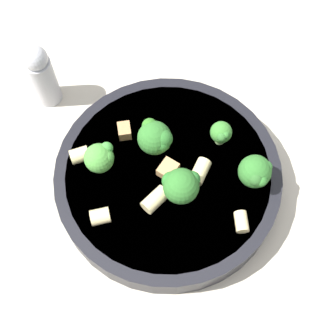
{
  "coord_description": "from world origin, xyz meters",
  "views": [
    {
      "loc": [
        0.14,
        0.17,
        0.51
      ],
      "look_at": [
        0.0,
        0.0,
        0.05
      ],
      "focal_mm": 50.0,
      "sensor_mm": 36.0,
      "label": 1
    }
  ],
  "objects": [
    {
      "name": "ground_plane",
      "position": [
        0.0,
        0.0,
        0.0
      ],
      "size": [
        2.0,
        2.0,
        0.0
      ],
      "primitive_type": "plane",
      "color": "#BCB29E"
    },
    {
      "name": "pasta_bowl",
      "position": [
        0.0,
        0.0,
        0.02
      ],
      "size": [
        0.26,
        0.26,
        0.04
      ],
      "color": "black",
      "rests_on": "ground_plane"
    },
    {
      "name": "broccoli_floret_0",
      "position": [
        -0.01,
        -0.03,
        0.06
      ],
      "size": [
        0.04,
        0.04,
        0.04
      ],
      "color": "#93B766",
      "rests_on": "pasta_bowl"
    },
    {
      "name": "broccoli_floret_1",
      "position": [
        -0.07,
        0.01,
        0.06
      ],
      "size": [
        0.02,
        0.02,
        0.03
      ],
      "color": "#84AD60",
      "rests_on": "pasta_bowl"
    },
    {
      "name": "broccoli_floret_2",
      "position": [
        -0.07,
        0.07,
        0.06
      ],
      "size": [
        0.04,
        0.04,
        0.04
      ],
      "color": "#9EC175",
      "rests_on": "pasta_bowl"
    },
    {
      "name": "broccoli_floret_3",
      "position": [
        0.05,
        -0.05,
        0.06
      ],
      "size": [
        0.04,
        0.03,
        0.04
      ],
      "color": "#9EC175",
      "rests_on": "pasta_bowl"
    },
    {
      "name": "broccoli_floret_4",
      "position": [
        0.01,
        0.03,
        0.06
      ],
      "size": [
        0.04,
        0.04,
        0.04
      ],
      "color": "#84AD60",
      "rests_on": "pasta_bowl"
    },
    {
      "name": "rigatoni_0",
      "position": [
        0.03,
        0.02,
        0.05
      ],
      "size": [
        0.03,
        0.02,
        0.02
      ],
      "primitive_type": "cylinder",
      "rotation": [
        1.57,
        0.0,
        1.7
      ],
      "color": "beige",
      "rests_on": "pasta_bowl"
    },
    {
      "name": "rigatoni_1",
      "position": [
        -0.03,
        0.02,
        0.05
      ],
      "size": [
        0.03,
        0.03,
        0.02
      ],
      "primitive_type": "cylinder",
      "rotation": [
        1.57,
        0.0,
        2.05
      ],
      "color": "beige",
      "rests_on": "pasta_bowl"
    },
    {
      "name": "rigatoni_2",
      "position": [
        0.09,
        0.0,
        0.05
      ],
      "size": [
        0.03,
        0.02,
        0.02
      ],
      "primitive_type": "cylinder",
      "rotation": [
        1.57,
        0.0,
        1.14
      ],
      "color": "beige",
      "rests_on": "pasta_bowl"
    },
    {
      "name": "rigatoni_3",
      "position": [
        -0.02,
        0.1,
        0.04
      ],
      "size": [
        0.02,
        0.03,
        0.01
      ],
      "primitive_type": "cylinder",
      "rotation": [
        1.57,
        0.0,
        2.56
      ],
      "color": "beige",
      "rests_on": "pasta_bowl"
    },
    {
      "name": "rigatoni_4",
      "position": [
        0.07,
        -0.07,
        0.05
      ],
      "size": [
        0.02,
        0.02,
        0.02
      ],
      "primitive_type": "cylinder",
      "rotation": [
        1.57,
        0.0,
        1.25
      ],
      "color": "beige",
      "rests_on": "pasta_bowl"
    },
    {
      "name": "chicken_chunk_0",
      "position": [
        -0.0,
        0.0,
        0.04
      ],
      "size": [
        0.03,
        0.02,
        0.01
      ],
      "primitive_type": "cube",
      "rotation": [
        0.0,
        0.0,
        0.33
      ],
      "color": "tan",
      "rests_on": "pasta_bowl"
    },
    {
      "name": "chicken_chunk_1",
      "position": [
        0.01,
        -0.07,
        0.04
      ],
      "size": [
        0.02,
        0.02,
        0.01
      ],
      "primitive_type": "cube",
      "rotation": [
        0.0,
        0.0,
        1.07
      ],
      "color": "#A87A4C",
      "rests_on": "pasta_bowl"
    },
    {
      "name": "pepper_shaker",
      "position": [
        0.04,
        -0.19,
        0.05
      ],
      "size": [
        0.03,
        0.03,
        0.09
      ],
      "color": "#B2B2B7",
      "rests_on": "ground_plane"
    }
  ]
}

